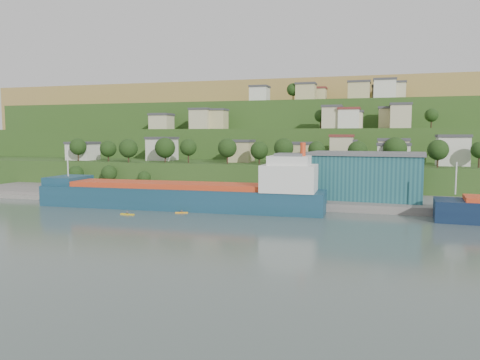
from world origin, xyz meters
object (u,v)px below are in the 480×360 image
at_px(warehouse, 366,175).
at_px(kayak_orange, 182,212).
at_px(cargo_ship_near, 188,197).
at_px(caravan, 61,190).

xyz_separation_m(warehouse, kayak_orange, (-43.91, -26.80, -8.20)).
xyz_separation_m(cargo_ship_near, warehouse, (45.23, 19.70, 5.26)).
bearing_deg(caravan, cargo_ship_near, 2.22).
height_order(warehouse, caravan, warehouse).
xyz_separation_m(cargo_ship_near, kayak_orange, (1.32, -7.10, -2.94)).
bearing_deg(caravan, warehouse, 20.03).
relative_size(warehouse, caravan, 5.99).
relative_size(caravan, kayak_orange, 1.71).
height_order(cargo_ship_near, warehouse, cargo_ship_near).
relative_size(cargo_ship_near, caravan, 14.33).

